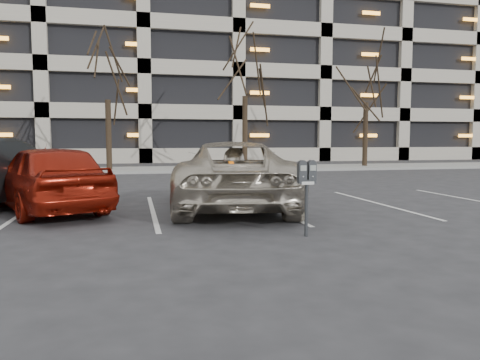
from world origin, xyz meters
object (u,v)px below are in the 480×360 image
object	(u,v)px
tree_b	(107,55)
tree_c	(245,51)
parking_meter	(307,179)
tree_d	(367,62)
car_red	(49,178)
suv_silver	(233,175)

from	to	relation	value
tree_b	tree_c	world-z (taller)	tree_c
tree_c	parking_meter	distance (m)	18.08
tree_b	tree_c	size ratio (longest dim) A/B	0.92
tree_c	tree_b	bearing A→B (deg)	180.00
parking_meter	tree_d	bearing A→B (deg)	56.84
tree_c	car_red	xyz separation A→B (m)	(-7.65, -13.24, -5.48)
tree_b	parking_meter	bearing A→B (deg)	-76.80
suv_silver	car_red	xyz separation A→B (m)	(-4.12, 0.32, -0.02)
tree_d	parking_meter	xyz separation A→B (m)	(-10.00, -17.03, -4.94)
tree_d	parking_meter	bearing A→B (deg)	-120.43
suv_silver	tree_b	bearing A→B (deg)	-66.99
parking_meter	car_red	distance (m)	6.00
tree_d	car_red	bearing A→B (deg)	-137.89
tree_d	suv_silver	xyz separation A→B (m)	(-10.53, -13.56, -5.12)
tree_b	parking_meter	distance (m)	18.14
suv_silver	tree_d	bearing A→B (deg)	-119.17
tree_d	suv_silver	world-z (taller)	tree_d
tree_c	parking_meter	world-z (taller)	tree_c
tree_b	parking_meter	size ratio (longest dim) A/B	6.36
suv_silver	parking_meter	bearing A→B (deg)	107.23
suv_silver	car_red	bearing A→B (deg)	4.18
tree_b	tree_c	bearing A→B (deg)	0.00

